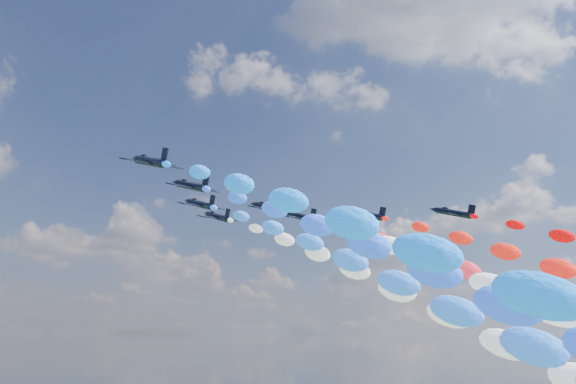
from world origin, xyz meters
TOP-DOWN VIEW (x-y plane):
  - jet_0 at (-36.06, -7.94)m, footprint 9.52×12.98m
  - jet_1 at (-22.55, 3.06)m, footprint 10.22×13.48m
  - trail_1 at (-22.55, -64.19)m, footprint 5.78×129.99m
  - jet_2 at (-12.40, 16.86)m, footprint 9.62×13.05m
  - trail_2 at (-12.40, -50.39)m, footprint 5.78×129.99m
  - jet_3 at (0.51, 11.27)m, footprint 9.62×13.05m
  - jet_4 at (-1.75, 27.15)m, footprint 10.02×13.34m
  - trail_4 at (-1.75, -40.10)m, footprint 5.78×129.99m
  - jet_5 at (12.72, 15.58)m, footprint 9.48×12.95m
  - jet_6 at (23.07, 4.89)m, footprint 9.49×12.95m
  - jet_7 at (35.75, -8.56)m, footprint 10.16×13.44m

SIDE VIEW (x-z plane):
  - trail_1 at x=-22.55m, z-range 41.55..99.95m
  - trail_2 at x=-12.40m, z-range 41.55..99.95m
  - trail_4 at x=-1.75m, z-range 41.55..99.95m
  - jet_0 at x=-36.06m, z-range 95.46..101.58m
  - jet_1 at x=-22.55m, z-range 95.46..101.58m
  - jet_2 at x=-12.40m, z-range 95.46..101.58m
  - jet_3 at x=0.51m, z-range 95.46..101.58m
  - jet_4 at x=-1.75m, z-range 95.46..101.58m
  - jet_5 at x=12.72m, z-range 95.46..101.58m
  - jet_6 at x=23.07m, z-range 95.46..101.58m
  - jet_7 at x=35.75m, z-range 95.46..101.58m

